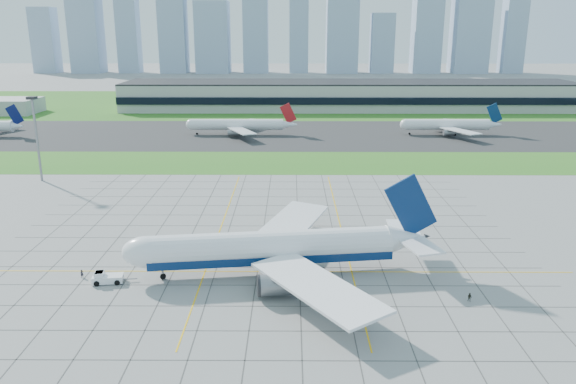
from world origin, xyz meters
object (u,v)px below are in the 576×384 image
at_px(light_mast, 36,128).
at_px(crew_far, 470,297).
at_px(crew_near, 82,274).
at_px(distant_jet_2, 448,125).
at_px(airliner, 273,248).
at_px(distant_jet_1, 239,125).
at_px(pushback_tug, 106,278).

relative_size(light_mast, crew_far, 16.39).
bearing_deg(light_mast, crew_far, -36.53).
height_order(crew_near, distant_jet_2, distant_jet_2).
xyz_separation_m(crew_near, crew_far, (69.20, -9.19, 0.00)).
distance_m(light_mast, airliner, 100.34).
height_order(airliner, distant_jet_1, airliner).
height_order(crew_far, distant_jet_2, distant_jet_2).
bearing_deg(distant_jet_2, airliner, -116.09).
relative_size(airliner, pushback_tug, 7.41).
height_order(pushback_tug, distant_jet_1, distant_jet_1).
bearing_deg(crew_near, pushback_tug, -66.66).
relative_size(light_mast, distant_jet_2, 0.60).
bearing_deg(distant_jet_1, crew_near, -95.99).
relative_size(light_mast, pushback_tug, 3.19).
bearing_deg(distant_jet_1, distant_jet_2, 0.38).
xyz_separation_m(crew_far, distant_jet_1, (-53.58, 158.13, 3.71)).
distance_m(pushback_tug, distant_jet_1, 151.61).
bearing_deg(distant_jet_2, crew_near, -125.79).
bearing_deg(pushback_tug, distant_jet_2, 48.49).
bearing_deg(light_mast, pushback_tug, -59.31).
distance_m(distant_jet_1, distant_jet_2, 92.22).
bearing_deg(airliner, crew_near, 175.84).
relative_size(pushback_tug, distant_jet_1, 0.17).
xyz_separation_m(light_mast, pushback_tug, (42.80, -72.13, -15.20)).
height_order(light_mast, airliner, light_mast).
bearing_deg(pushback_tug, airliner, 0.66).
bearing_deg(light_mast, distant_jet_1, 56.10).
bearing_deg(distant_jet_2, light_mast, -151.27).
bearing_deg(airliner, distant_jet_2, 56.44).
relative_size(crew_near, distant_jet_2, 0.04).
relative_size(airliner, crew_far, 38.14).
bearing_deg(crew_near, crew_far, -50.96).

